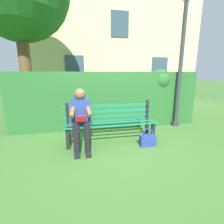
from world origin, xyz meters
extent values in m
plane|color=#3D6B2D|center=(0.00, 0.00, 0.00)|extent=(60.00, 60.00, 0.00)
cube|color=black|center=(-0.89, 0.15, 0.21)|extent=(0.07, 0.07, 0.43)
cube|color=black|center=(0.89, 0.15, 0.21)|extent=(0.07, 0.07, 0.43)
cube|color=black|center=(-0.89, -0.15, 0.21)|extent=(0.07, 0.07, 0.43)
cube|color=black|center=(0.89, -0.15, 0.21)|extent=(0.07, 0.07, 0.43)
cube|color=#197251|center=(0.00, -0.20, 0.44)|extent=(1.95, 0.06, 0.02)
cube|color=#197251|center=(0.00, 0.00, 0.44)|extent=(1.95, 0.06, 0.02)
cube|color=#197251|center=(0.00, 0.20, 0.44)|extent=(1.95, 0.06, 0.02)
cube|color=black|center=(-0.89, -0.19, 0.65)|extent=(0.06, 0.06, 0.41)
cube|color=black|center=(0.89, -0.19, 0.65)|extent=(0.06, 0.06, 0.41)
cube|color=#197251|center=(0.00, -0.19, 0.54)|extent=(1.95, 0.02, 0.06)
cube|color=#197251|center=(0.00, -0.19, 0.65)|extent=(1.95, 0.02, 0.06)
cube|color=#197251|center=(0.00, -0.19, 0.77)|extent=(1.95, 0.02, 0.06)
cube|color=navy|center=(0.62, -0.02, 0.71)|extent=(0.38, 0.22, 0.52)
sphere|color=brown|center=(0.62, 0.00, 1.07)|extent=(0.22, 0.22, 0.22)
cylinder|color=black|center=(0.52, 0.19, 0.47)|extent=(0.13, 0.42, 0.13)
cylinder|color=black|center=(0.72, 0.19, 0.47)|extent=(0.13, 0.42, 0.13)
cylinder|color=black|center=(0.52, 0.40, 0.22)|extent=(0.12, 0.12, 0.45)
cylinder|color=black|center=(0.72, 0.40, 0.22)|extent=(0.12, 0.12, 0.45)
cube|color=black|center=(0.52, 0.48, 0.04)|extent=(0.10, 0.24, 0.07)
cube|color=black|center=(0.72, 0.48, 0.04)|extent=(0.10, 0.24, 0.07)
cylinder|color=brown|center=(0.47, 0.12, 0.77)|extent=(0.14, 0.32, 0.26)
cylinder|color=brown|center=(0.77, 0.12, 0.77)|extent=(0.14, 0.32, 0.26)
cube|color=#B22626|center=(0.62, 0.24, 0.63)|extent=(0.20, 0.07, 0.13)
cube|color=#265B28|center=(-0.15, -1.22, 0.75)|extent=(5.04, 0.68, 1.50)
sphere|color=#265B28|center=(-1.66, -1.12, 1.28)|extent=(0.61, 0.61, 0.61)
sphere|color=#265B28|center=(1.11, -1.29, 1.20)|extent=(0.54, 0.54, 0.54)
cylinder|color=brown|center=(2.20, -2.36, 1.51)|extent=(0.34, 0.34, 3.03)
cube|color=beige|center=(-1.49, -6.61, 3.07)|extent=(8.98, 2.87, 6.15)
cube|color=#334756|center=(-3.73, -5.15, 1.72)|extent=(0.90, 0.04, 1.20)
cube|color=#334756|center=(0.76, -5.15, 1.72)|extent=(0.90, 0.04, 1.20)
cube|color=#334756|center=(-1.49, -5.15, 3.81)|extent=(0.90, 0.04, 1.20)
cube|color=navy|center=(-0.70, 0.33, 0.12)|extent=(0.32, 0.14, 0.23)
torus|color=navy|center=(-0.70, 0.33, 0.28)|extent=(0.20, 0.02, 0.20)
cylinder|color=#2D3338|center=(-2.05, -0.78, 0.05)|extent=(0.19, 0.19, 0.10)
cylinder|color=#2D3338|center=(-2.05, -0.78, 1.60)|extent=(0.10, 0.10, 3.19)
camera|label=1|loc=(0.66, 3.23, 1.45)|focal=26.03mm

